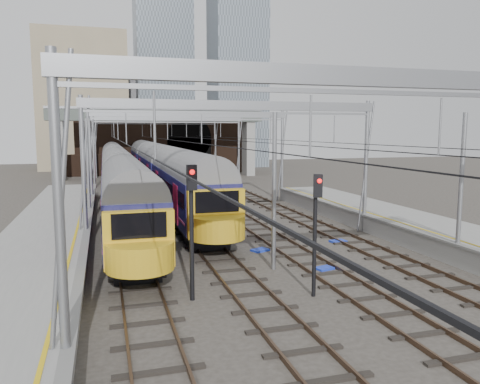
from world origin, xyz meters
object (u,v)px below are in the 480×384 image
object	(u,v)px
signal_near_centre	(316,220)
train_second	(116,168)
train_main	(150,162)
signal_near_left	(192,216)

from	to	relation	value
signal_near_centre	train_second	bearing A→B (deg)	122.13
train_second	signal_near_centre	bearing A→B (deg)	-79.53
train_main	train_second	distance (m)	7.44
train_second	signal_near_centre	xyz separation A→B (m)	(6.24, -33.73, 0.49)
train_second	signal_near_left	bearing A→B (deg)	-86.90
train_main	signal_near_centre	world-z (taller)	train_main
signal_near_left	signal_near_centre	distance (m)	4.55
signal_near_centre	signal_near_left	bearing A→B (deg)	-169.54
train_second	signal_near_left	distance (m)	32.90
train_main	signal_near_left	size ratio (longest dim) A/B	13.48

